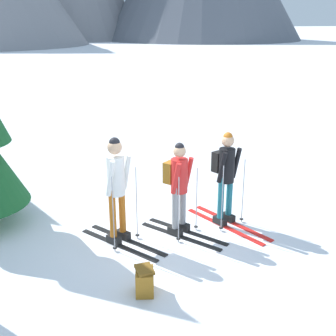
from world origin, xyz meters
name	(u,v)px	position (x,y,z in m)	size (l,w,h in m)	color
ground_plane	(168,238)	(0.00, 0.00, 0.00)	(400.00, 400.00, 0.00)	white
skier_in_white	(117,186)	(-0.81, 0.13, 0.99)	(1.17, 1.55, 1.79)	black
skier_in_red	(179,184)	(0.23, 0.12, 0.90)	(1.18, 1.49, 1.62)	black
skier_in_black	(226,174)	(1.15, 0.21, 0.95)	(0.94, 1.79, 1.70)	red
backpack_on_snow_front	(145,281)	(-0.78, -1.36, 0.19)	(0.32, 0.37, 0.38)	#99661E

